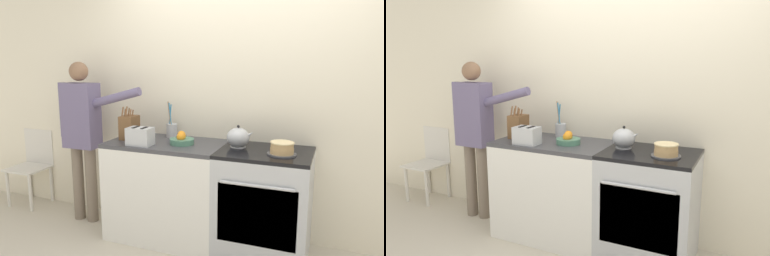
{
  "view_description": "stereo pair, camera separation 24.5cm",
  "coord_description": "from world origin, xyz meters",
  "views": [
    {
      "loc": [
        0.78,
        -2.64,
        1.65
      ],
      "look_at": [
        -0.37,
        0.28,
        1.05
      ],
      "focal_mm": 35.0,
      "sensor_mm": 36.0,
      "label": 1
    },
    {
      "loc": [
        1.01,
        -2.54,
        1.65
      ],
      "look_at": [
        -0.37,
        0.28,
        1.05
      ],
      "focal_mm": 35.0,
      "sensor_mm": 36.0,
      "label": 2
    }
  ],
  "objects": [
    {
      "name": "person_baker",
      "position": [
        -1.55,
        0.32,
        0.95
      ],
      "size": [
        0.92,
        0.2,
        1.6
      ],
      "rotation": [
        0.0,
        0.0,
        0.2
      ],
      "color": "#7A6B5B",
      "rests_on": "ground_plane"
    },
    {
      "name": "fruit_bowl",
      "position": [
        -0.47,
        0.29,
        0.94
      ],
      "size": [
        0.21,
        0.21,
        0.11
      ],
      "color": "#4C7F66",
      "rests_on": "counter_cabinet"
    },
    {
      "name": "utensil_crock",
      "position": [
        -0.67,
        0.5,
        0.97
      ],
      "size": [
        0.1,
        0.1,
        0.34
      ],
      "color": "#B7BABF",
      "rests_on": "counter_cabinet"
    },
    {
      "name": "tea_kettle",
      "position": [
        0.02,
        0.36,
        0.98
      ],
      "size": [
        0.24,
        0.19,
        0.19
      ],
      "color": "#B7BABF",
      "rests_on": "stove_range"
    },
    {
      "name": "counter_cabinet",
      "position": [
        -0.63,
        0.31,
        0.45
      ],
      "size": [
        1.03,
        0.61,
        0.9
      ],
      "color": "white",
      "rests_on": "ground_plane"
    },
    {
      "name": "dining_chair",
      "position": [
        -2.4,
        0.52,
        0.47
      ],
      "size": [
        0.4,
        0.4,
        0.83
      ],
      "rotation": [
        0.0,
        0.0,
        -0.56
      ],
      "color": "silver",
      "rests_on": "ground_plane"
    },
    {
      "name": "wall_back",
      "position": [
        0.0,
        0.63,
        1.3
      ],
      "size": [
        8.0,
        0.04,
        2.6
      ],
      "color": "silver",
      "rests_on": "ground_plane"
    },
    {
      "name": "toaster",
      "position": [
        -0.78,
        0.11,
        0.97
      ],
      "size": [
        0.23,
        0.15,
        0.16
      ],
      "color": "#B7BABF",
      "rests_on": "counter_cabinet"
    },
    {
      "name": "layer_cake",
      "position": [
        0.4,
        0.24,
        0.95
      ],
      "size": [
        0.23,
        0.23,
        0.1
      ],
      "color": "#4C4C51",
      "rests_on": "stove_range"
    },
    {
      "name": "stove_range",
      "position": [
        0.26,
        0.3,
        0.45
      ],
      "size": [
        0.74,
        0.65,
        0.9
      ],
      "color": "#B7BABF",
      "rests_on": "ground_plane"
    },
    {
      "name": "knife_block",
      "position": [
        -1.0,
        0.29,
        1.01
      ],
      "size": [
        0.13,
        0.17,
        0.31
      ],
      "color": "brown",
      "rests_on": "counter_cabinet"
    }
  ]
}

